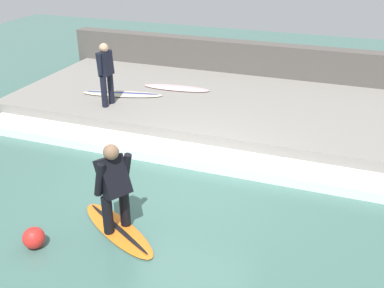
{
  "coord_description": "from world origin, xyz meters",
  "views": [
    {
      "loc": [
        -6.68,
        -2.59,
        4.41
      ],
      "look_at": [
        0.43,
        0.0,
        0.7
      ],
      "focal_mm": 42.0,
      "sensor_mm": 36.0,
      "label": 1
    }
  ],
  "objects_px": {
    "surfer_waiting_near": "(106,71)",
    "surfboard_spare": "(177,88)",
    "surfer_riding": "(114,184)",
    "surfboard_waiting_near": "(122,94)",
    "surfboard_riding": "(118,229)",
    "marker_buoy": "(34,238)"
  },
  "relations": [
    {
      "from": "surfboard_riding",
      "to": "surfer_riding",
      "type": "xyz_separation_m",
      "value": [
        0.0,
        0.0,
        0.85
      ]
    },
    {
      "from": "surfboard_riding",
      "to": "surfer_waiting_near",
      "type": "bearing_deg",
      "value": 30.92
    },
    {
      "from": "surfer_riding",
      "to": "marker_buoy",
      "type": "xyz_separation_m",
      "value": [
        -0.78,
        0.99,
        -0.71
      ]
    },
    {
      "from": "surfer_riding",
      "to": "marker_buoy",
      "type": "relative_size",
      "value": 4.42
    },
    {
      "from": "surfboard_spare",
      "to": "marker_buoy",
      "type": "distance_m",
      "value": 6.37
    },
    {
      "from": "surfboard_riding",
      "to": "surfboard_waiting_near",
      "type": "distance_m",
      "value": 5.24
    },
    {
      "from": "surfboard_riding",
      "to": "surfer_riding",
      "type": "height_order",
      "value": "surfer_riding"
    },
    {
      "from": "marker_buoy",
      "to": "surfboard_riding",
      "type": "bearing_deg",
      "value": -51.85
    },
    {
      "from": "surfer_riding",
      "to": "surfboard_waiting_near",
      "type": "distance_m",
      "value": 5.24
    },
    {
      "from": "surfboard_spare",
      "to": "marker_buoy",
      "type": "relative_size",
      "value": 5.55
    },
    {
      "from": "surfer_riding",
      "to": "marker_buoy",
      "type": "distance_m",
      "value": 1.45
    },
    {
      "from": "surfboard_riding",
      "to": "surfer_riding",
      "type": "distance_m",
      "value": 0.85
    },
    {
      "from": "surfer_waiting_near",
      "to": "surfboard_spare",
      "type": "height_order",
      "value": "surfer_waiting_near"
    },
    {
      "from": "surfboard_riding",
      "to": "surfboard_spare",
      "type": "xyz_separation_m",
      "value": [
        5.58,
        1.22,
        0.43
      ]
    },
    {
      "from": "surfer_waiting_near",
      "to": "surfboard_waiting_near",
      "type": "distance_m",
      "value": 1.11
    },
    {
      "from": "surfboard_spare",
      "to": "surfer_riding",
      "type": "bearing_deg",
      "value": -167.69
    },
    {
      "from": "surfboard_riding",
      "to": "surfer_waiting_near",
      "type": "height_order",
      "value": "surfer_waiting_near"
    },
    {
      "from": "surfboard_riding",
      "to": "marker_buoy",
      "type": "xyz_separation_m",
      "value": [
        -0.78,
        0.99,
        0.14
      ]
    },
    {
      "from": "surfer_riding",
      "to": "surfboard_spare",
      "type": "height_order",
      "value": "surfer_riding"
    },
    {
      "from": "surfboard_waiting_near",
      "to": "marker_buoy",
      "type": "distance_m",
      "value": 5.62
    },
    {
      "from": "marker_buoy",
      "to": "surfboard_spare",
      "type": "bearing_deg",
      "value": 2.03
    },
    {
      "from": "surfer_waiting_near",
      "to": "surfboard_spare",
      "type": "distance_m",
      "value": 2.18
    }
  ]
}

